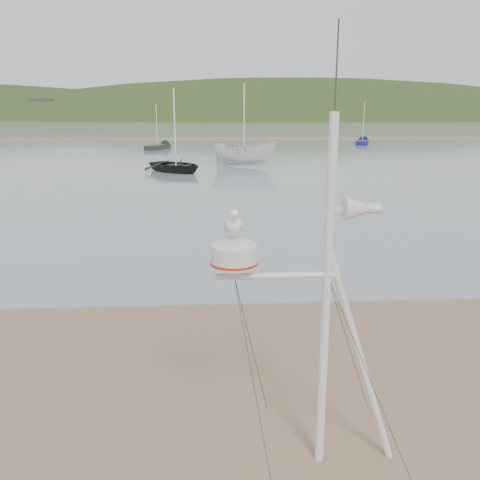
{
  "coord_description": "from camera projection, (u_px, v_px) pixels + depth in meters",
  "views": [
    {
      "loc": [
        1.6,
        -7.13,
        4.47
      ],
      "look_at": [
        2.06,
        1.0,
        2.36
      ],
      "focal_mm": 38.0,
      "sensor_mm": 36.0,
      "label": 1
    }
  ],
  "objects": [
    {
      "name": "hill_ridge",
      "position": [
        246.0,
        161.0,
        240.98
      ],
      "size": [
        620.0,
        180.0,
        80.0
      ],
      "color": "#223415",
      "rests_on": "ground"
    },
    {
      "name": "sandbar",
      "position": [
        200.0,
        139.0,
        75.55
      ],
      "size": [
        560.0,
        7.0,
        0.07
      ],
      "primitive_type": "cube",
      "color": "brown",
      "rests_on": "water"
    },
    {
      "name": "ground",
      "position": [
        112.0,
        404.0,
        7.93
      ],
      "size": [
        560.0,
        560.0,
        0.0
      ],
      "primitive_type": "plane",
      "color": "brown",
      "rests_on": "ground"
    },
    {
      "name": "water",
      "position": [
        204.0,
        126.0,
        135.47
      ],
      "size": [
        560.0,
        256.0,
        0.04
      ],
      "primitive_type": "cube",
      "color": "gray",
      "rests_on": "ground"
    },
    {
      "name": "sailboat_dark_mid",
      "position": [
        163.0,
        146.0,
        57.55
      ],
      "size": [
        3.14,
        5.34,
        5.27
      ],
      "color": "black",
      "rests_on": "ground"
    },
    {
      "name": "mast_rig",
      "position": [
        319.0,
        372.0,
        6.3
      ],
      "size": [
        2.39,
        2.55,
        5.4
      ],
      "color": "silver",
      "rests_on": "ground"
    },
    {
      "name": "boat_dark",
      "position": [
        175.0,
        139.0,
        35.84
      ],
      "size": [
        3.01,
        3.03,
        4.64
      ],
      "primitive_type": "imported",
      "rotation": [
        0.0,
        0.0,
        0.79
      ],
      "color": "black",
      "rests_on": "water"
    },
    {
      "name": "far_cottages",
      "position": [
        214.0,
        110.0,
        196.47
      ],
      "size": [
        294.4,
        6.3,
        8.0
      ],
      "color": "silver",
      "rests_on": "ground"
    },
    {
      "name": "boat_white",
      "position": [
        244.0,
        133.0,
        39.22
      ],
      "size": [
        2.46,
        2.43,
        5.12
      ],
      "primitive_type": "imported",
      "rotation": [
        0.0,
        0.0,
        1.27
      ],
      "color": "silver",
      "rests_on": "water"
    },
    {
      "name": "sailboat_blue_far",
      "position": [
        363.0,
        142.0,
        65.32
      ],
      "size": [
        3.22,
        5.82,
        5.7
      ],
      "color": "#15174C",
      "rests_on": "ground"
    }
  ]
}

